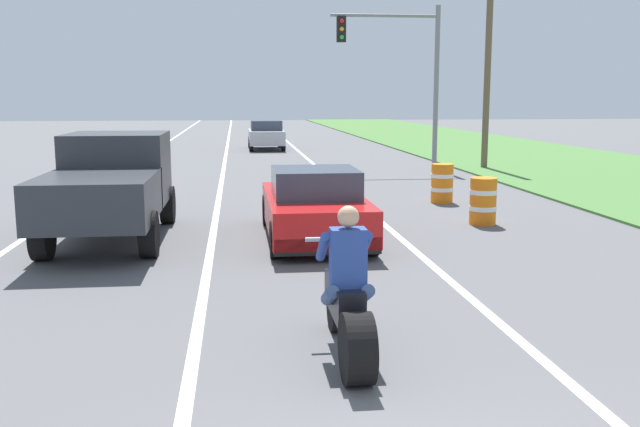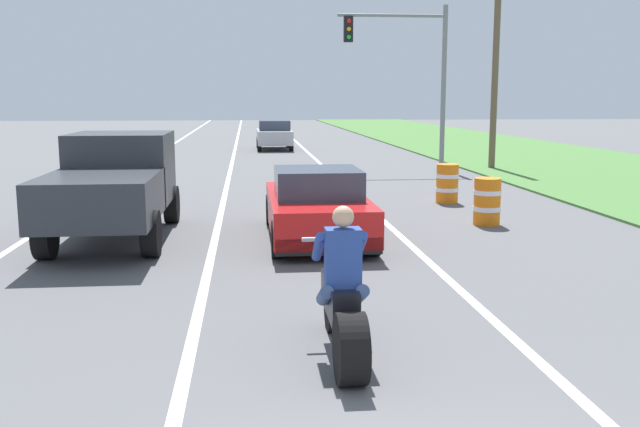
% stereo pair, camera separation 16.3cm
% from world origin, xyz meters
% --- Properties ---
extents(lane_stripe_left_solid, '(0.14, 120.00, 0.01)m').
position_xyz_m(lane_stripe_left_solid, '(-5.40, 20.00, 0.00)').
color(lane_stripe_left_solid, white).
rests_on(lane_stripe_left_solid, ground).
extents(lane_stripe_right_solid, '(0.14, 120.00, 0.01)m').
position_xyz_m(lane_stripe_right_solid, '(1.80, 20.00, 0.00)').
color(lane_stripe_right_solid, white).
rests_on(lane_stripe_right_solid, ground).
extents(lane_stripe_centre_dashed, '(0.14, 120.00, 0.01)m').
position_xyz_m(lane_stripe_centre_dashed, '(-1.80, 20.00, 0.00)').
color(lane_stripe_centre_dashed, white).
rests_on(lane_stripe_centre_dashed, ground).
extents(grass_verge_right, '(10.00, 120.00, 0.06)m').
position_xyz_m(grass_verge_right, '(11.92, 20.00, 0.03)').
color(grass_verge_right, '#477538').
rests_on(grass_verge_right, ground).
extents(motorcycle_with_rider, '(0.70, 2.21, 1.62)m').
position_xyz_m(motorcycle_with_rider, '(-0.21, 3.38, 0.59)').
color(motorcycle_with_rider, black).
rests_on(motorcycle_with_rider, ground).
extents(sports_car_red, '(1.84, 4.30, 1.37)m').
position_xyz_m(sports_car_red, '(0.15, 9.69, 0.63)').
color(sports_car_red, red).
rests_on(sports_car_red, ground).
extents(pickup_truck_left_lane_dark_grey, '(2.02, 4.80, 1.98)m').
position_xyz_m(pickup_truck_left_lane_dark_grey, '(-3.67, 10.08, 1.11)').
color(pickup_truck_left_lane_dark_grey, '#2D3035').
rests_on(pickup_truck_left_lane_dark_grey, ground).
extents(traffic_light_mast_near, '(4.07, 0.34, 6.00)m').
position_xyz_m(traffic_light_mast_near, '(4.90, 22.43, 3.96)').
color(traffic_light_mast_near, gray).
rests_on(traffic_light_mast_near, ground).
extents(utility_pole_roadside, '(0.24, 0.24, 7.14)m').
position_xyz_m(utility_pole_roadside, '(8.01, 22.26, 3.57)').
color(utility_pole_roadside, brown).
rests_on(utility_pole_roadside, ground).
extents(construction_barrel_nearest, '(0.58, 0.58, 1.00)m').
position_xyz_m(construction_barrel_nearest, '(3.89, 10.86, 0.50)').
color(construction_barrel_nearest, orange).
rests_on(construction_barrel_nearest, ground).
extents(construction_barrel_mid, '(0.58, 0.58, 1.00)m').
position_xyz_m(construction_barrel_mid, '(3.93, 14.01, 0.50)').
color(construction_barrel_mid, orange).
rests_on(construction_barrel_mid, ground).
extents(distant_car_far_ahead, '(1.80, 4.00, 1.50)m').
position_xyz_m(distant_car_far_ahead, '(0.24, 33.21, 0.77)').
color(distant_car_far_ahead, '#B2B2B7').
rests_on(distant_car_far_ahead, ground).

